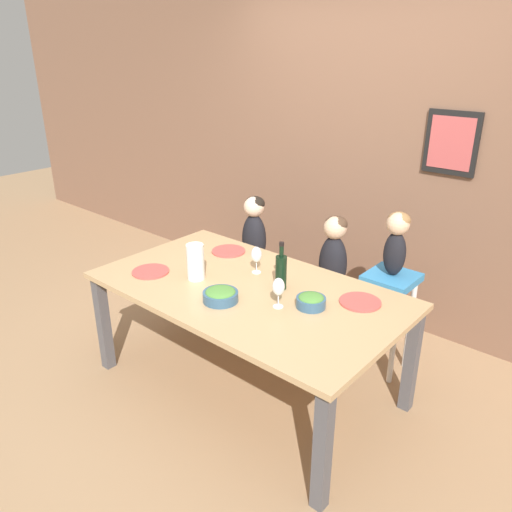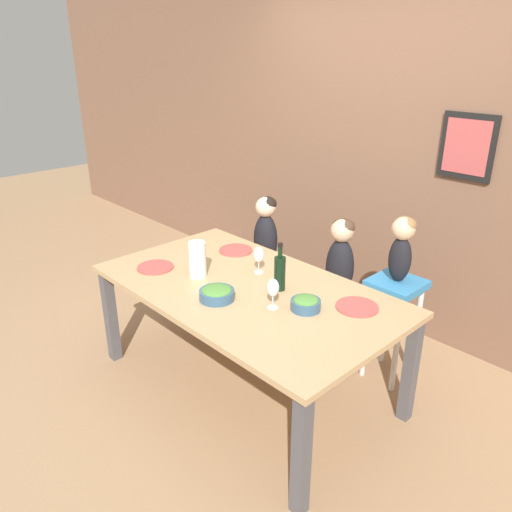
{
  "view_description": "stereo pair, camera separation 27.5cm",
  "coord_description": "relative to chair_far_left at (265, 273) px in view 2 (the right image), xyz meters",
  "views": [
    {
      "loc": [
        1.81,
        -2.02,
        2.08
      ],
      "look_at": [
        0.0,
        0.08,
        0.91
      ],
      "focal_mm": 35.0,
      "sensor_mm": 36.0,
      "label": 1
    },
    {
      "loc": [
        2.0,
        -1.83,
        2.08
      ],
      "look_at": [
        0.0,
        0.08,
        0.91
      ],
      "focal_mm": 35.0,
      "sensor_mm": 36.0,
      "label": 2
    }
  ],
  "objects": [
    {
      "name": "ground_plane",
      "position": [
        0.61,
        -0.76,
        -0.37
      ],
      "size": [
        14.0,
        14.0,
        0.0
      ],
      "primitive_type": "plane",
      "color": "#9E7A56"
    },
    {
      "name": "wall_back",
      "position": [
        0.61,
        0.68,
        0.98
      ],
      "size": [
        10.0,
        0.09,
        2.7
      ],
      "color": "brown",
      "rests_on": "ground_plane"
    },
    {
      "name": "dining_table",
      "position": [
        0.61,
        -0.76,
        0.28
      ],
      "size": [
        1.89,
        1.07,
        0.73
      ],
      "color": "tan",
      "rests_on": "ground_plane"
    },
    {
      "name": "chair_far_left",
      "position": [
        0.0,
        0.0,
        0.0
      ],
      "size": [
        0.36,
        0.36,
        0.45
      ],
      "color": "silver",
      "rests_on": "ground_plane"
    },
    {
      "name": "chair_far_center",
      "position": [
        0.73,
        0.0,
        0.0
      ],
      "size": [
        0.36,
        0.36,
        0.45
      ],
      "color": "silver",
      "rests_on": "ground_plane"
    },
    {
      "name": "chair_right_highchair",
      "position": [
        1.18,
        0.0,
        0.17
      ],
      "size": [
        0.31,
        0.31,
        0.71
      ],
      "color": "silver",
      "rests_on": "ground_plane"
    },
    {
      "name": "person_child_left",
      "position": [
        0.0,
        0.0,
        0.38
      ],
      "size": [
        0.21,
        0.17,
        0.56
      ],
      "color": "black",
      "rests_on": "chair_far_left"
    },
    {
      "name": "person_child_center",
      "position": [
        0.73,
        0.0,
        0.38
      ],
      "size": [
        0.21,
        0.17,
        0.56
      ],
      "color": "black",
      "rests_on": "chair_far_center"
    },
    {
      "name": "person_baby_right",
      "position": [
        1.18,
        0.0,
        0.59
      ],
      "size": [
        0.14,
        0.15,
        0.42
      ],
      "color": "black",
      "rests_on": "chair_right_highchair"
    },
    {
      "name": "wine_bottle",
      "position": [
        0.77,
        -0.64,
        0.47
      ],
      "size": [
        0.07,
        0.07,
        0.3
      ],
      "color": "black",
      "rests_on": "dining_table"
    },
    {
      "name": "paper_towel_roll",
      "position": [
        0.28,
        -0.88,
        0.47
      ],
      "size": [
        0.11,
        0.11,
        0.23
      ],
      "color": "white",
      "rests_on": "dining_table"
    },
    {
      "name": "wine_glass_near",
      "position": [
        0.9,
        -0.83,
        0.48
      ],
      "size": [
        0.07,
        0.07,
        0.18
      ],
      "color": "white",
      "rests_on": "dining_table"
    },
    {
      "name": "wine_glass_far",
      "position": [
        0.51,
        -0.57,
        0.48
      ],
      "size": [
        0.07,
        0.07,
        0.18
      ],
      "color": "white",
      "rests_on": "dining_table"
    },
    {
      "name": "salad_bowl_large",
      "position": [
        0.61,
        -0.99,
        0.39
      ],
      "size": [
        0.2,
        0.2,
        0.08
      ],
      "color": "#335675",
      "rests_on": "dining_table"
    },
    {
      "name": "salad_bowl_small",
      "position": [
        1.04,
        -0.71,
        0.39
      ],
      "size": [
        0.17,
        0.17,
        0.08
      ],
      "color": "#335675",
      "rests_on": "dining_table"
    },
    {
      "name": "dinner_plate_front_left",
      "position": [
        -0.01,
        -1.01,
        0.36
      ],
      "size": [
        0.24,
        0.24,
        0.01
      ],
      "color": "#D14C47",
      "rests_on": "dining_table"
    },
    {
      "name": "dinner_plate_back_left",
      "position": [
        0.13,
        -0.43,
        0.36
      ],
      "size": [
        0.24,
        0.24,
        0.01
      ],
      "color": "#D14C47",
      "rests_on": "dining_table"
    },
    {
      "name": "dinner_plate_back_right",
      "position": [
        1.23,
        -0.49,
        0.36
      ],
      "size": [
        0.24,
        0.24,
        0.01
      ],
      "color": "#D14C47",
      "rests_on": "dining_table"
    }
  ]
}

